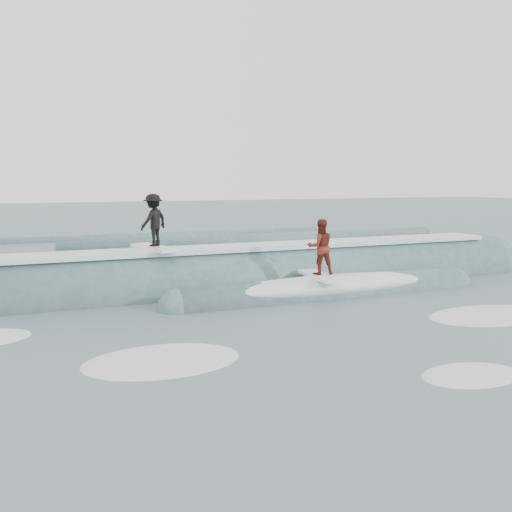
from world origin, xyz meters
name	(u,v)px	position (x,y,z in m)	size (l,w,h in m)	color
ground	(340,331)	(0.00, 0.00, 0.00)	(160.00, 160.00, 0.00)	#41595F
breaking_wave	(253,287)	(0.22, 5.35, 0.04)	(22.19, 4.03, 2.49)	#36585B
surfer_black	(154,223)	(-2.76, 5.62, 2.07)	(1.11, 2.07, 1.60)	white
surfer_red	(320,251)	(1.46, 3.42, 1.32)	(0.86, 2.05, 1.66)	white
whitewater	(405,336)	(1.07, -0.90, 0.00)	(16.27, 8.74, 0.10)	white
far_swells	(130,247)	(-1.09, 17.65, 0.00)	(40.80, 8.65, 0.80)	#36585B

